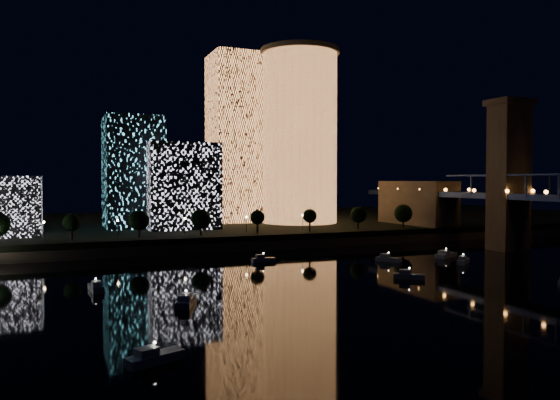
% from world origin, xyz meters
% --- Properties ---
extents(ground, '(520.00, 520.00, 0.00)m').
position_xyz_m(ground, '(0.00, 0.00, 0.00)').
color(ground, black).
rests_on(ground, ground).
extents(far_bank, '(420.00, 160.00, 5.00)m').
position_xyz_m(far_bank, '(0.00, 160.00, 2.50)').
color(far_bank, black).
rests_on(far_bank, ground).
extents(seawall, '(420.00, 6.00, 3.00)m').
position_xyz_m(seawall, '(0.00, 82.00, 1.50)').
color(seawall, '#6B5E4C').
rests_on(seawall, ground).
extents(tower_cylindrical, '(34.00, 34.00, 74.44)m').
position_xyz_m(tower_cylindrical, '(23.29, 126.35, 42.34)').
color(tower_cylindrical, '#F1924D').
rests_on(tower_cylindrical, far_bank).
extents(tower_rectangular, '(23.21, 23.21, 73.85)m').
position_xyz_m(tower_rectangular, '(0.25, 143.06, 41.93)').
color(tower_rectangular, '#F1924D').
rests_on(tower_rectangular, far_bank).
extents(midrise_blocks, '(101.40, 43.74, 42.78)m').
position_xyz_m(midrise_blocks, '(-55.46, 122.99, 22.12)').
color(midrise_blocks, white).
rests_on(midrise_blocks, far_bank).
extents(motorboats, '(107.92, 80.03, 2.78)m').
position_xyz_m(motorboats, '(-4.38, 18.77, 0.81)').
color(motorboats, silver).
rests_on(motorboats, ground).
extents(esplanade_trees, '(166.84, 6.99, 8.99)m').
position_xyz_m(esplanade_trees, '(-32.58, 88.00, 10.47)').
color(esplanade_trees, black).
rests_on(esplanade_trees, far_bank).
extents(street_lamps, '(132.70, 0.70, 5.65)m').
position_xyz_m(street_lamps, '(-34.00, 94.00, 9.02)').
color(street_lamps, black).
rests_on(street_lamps, far_bank).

